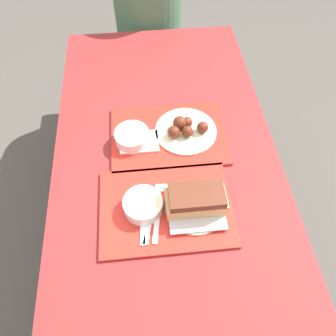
# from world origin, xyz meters

# --- Properties ---
(ground_plane) EXTENTS (12.00, 12.00, 0.00)m
(ground_plane) POSITION_xyz_m (0.00, 0.00, 0.00)
(ground_plane) COLOR #4C4742
(picnic_table) EXTENTS (0.81, 1.71, 0.72)m
(picnic_table) POSITION_xyz_m (0.00, 0.00, 0.63)
(picnic_table) COLOR maroon
(picnic_table) RESTS_ON ground_plane
(picnic_bench_far) EXTENTS (0.77, 0.28, 0.47)m
(picnic_bench_far) POSITION_xyz_m (0.00, 1.08, 0.39)
(picnic_bench_far) COLOR maroon
(picnic_bench_far) RESTS_ON ground_plane
(tray_near) EXTENTS (0.43, 0.31, 0.01)m
(tray_near) POSITION_xyz_m (-0.02, -0.14, 0.73)
(tray_near) COLOR red
(tray_near) RESTS_ON picnic_table
(tray_far) EXTENTS (0.43, 0.31, 0.01)m
(tray_far) POSITION_xyz_m (0.02, 0.16, 0.73)
(tray_far) COLOR red
(tray_far) RESTS_ON picnic_table
(bowl_coleslaw_near) EXTENTS (0.13, 0.13, 0.05)m
(bowl_coleslaw_near) POSITION_xyz_m (-0.09, -0.14, 0.76)
(bowl_coleslaw_near) COLOR white
(bowl_coleslaw_near) RESTS_ON tray_near
(brisket_sandwich_plate) EXTENTS (0.19, 0.19, 0.10)m
(brisket_sandwich_plate) POSITION_xyz_m (0.07, -0.15, 0.78)
(brisket_sandwich_plate) COLOR beige
(brisket_sandwich_plate) RESTS_ON tray_near
(plastic_fork_near) EXTENTS (0.06, 0.17, 0.00)m
(plastic_fork_near) POSITION_xyz_m (-0.08, -0.18, 0.74)
(plastic_fork_near) COLOR white
(plastic_fork_near) RESTS_ON tray_near
(plastic_knife_near) EXTENTS (0.04, 0.17, 0.00)m
(plastic_knife_near) POSITION_xyz_m (-0.05, -0.18, 0.74)
(plastic_knife_near) COLOR white
(plastic_knife_near) RESTS_ON tray_near
(plastic_spoon_near) EXTENTS (0.03, 0.17, 0.00)m
(plastic_spoon_near) POSITION_xyz_m (-0.10, -0.18, 0.74)
(plastic_spoon_near) COLOR white
(plastic_spoon_near) RESTS_ON tray_near
(condiment_packet) EXTENTS (0.04, 0.03, 0.01)m
(condiment_packet) POSITION_xyz_m (-0.03, -0.07, 0.74)
(condiment_packet) COLOR #A59E93
(condiment_packet) RESTS_ON tray_near
(bowl_coleslaw_far) EXTENTS (0.13, 0.13, 0.05)m
(bowl_coleslaw_far) POSITION_xyz_m (-0.12, 0.14, 0.76)
(bowl_coleslaw_far) COLOR white
(bowl_coleslaw_far) RESTS_ON tray_far
(wings_plate_far) EXTENTS (0.23, 0.23, 0.06)m
(wings_plate_far) POSITION_xyz_m (0.08, 0.17, 0.75)
(wings_plate_far) COLOR beige
(wings_plate_far) RESTS_ON tray_far
(napkin_far) EXTENTS (0.14, 0.10, 0.01)m
(napkin_far) POSITION_xyz_m (-0.09, 0.13, 0.74)
(napkin_far) COLOR white
(napkin_far) RESTS_ON tray_far
(person_seated_across) EXTENTS (0.36, 0.36, 0.68)m
(person_seated_across) POSITION_xyz_m (0.00, 1.08, 0.75)
(person_seated_across) COLOR #477051
(person_seated_across) RESTS_ON picnic_bench_far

